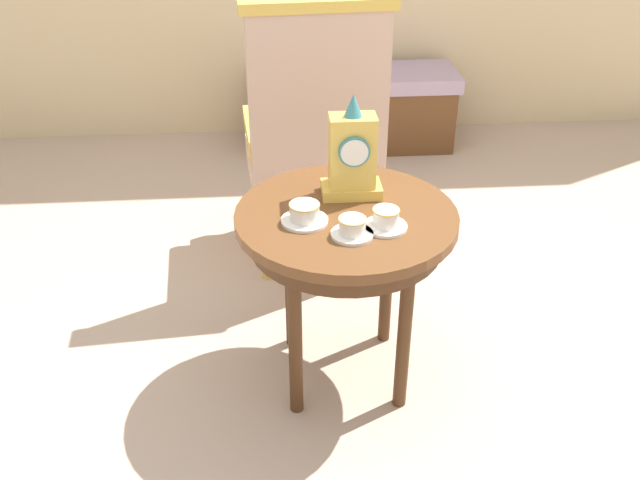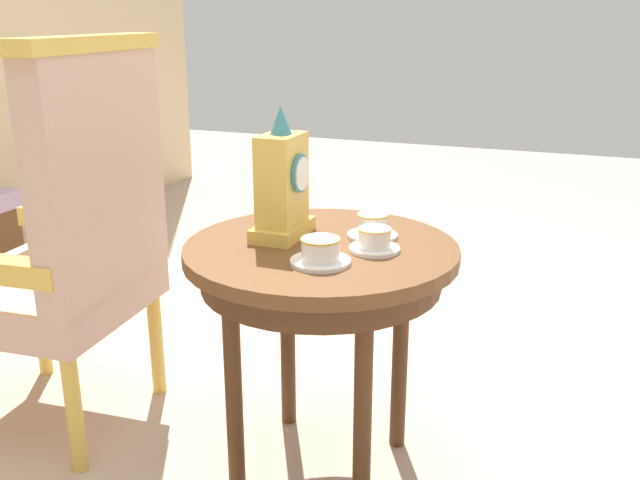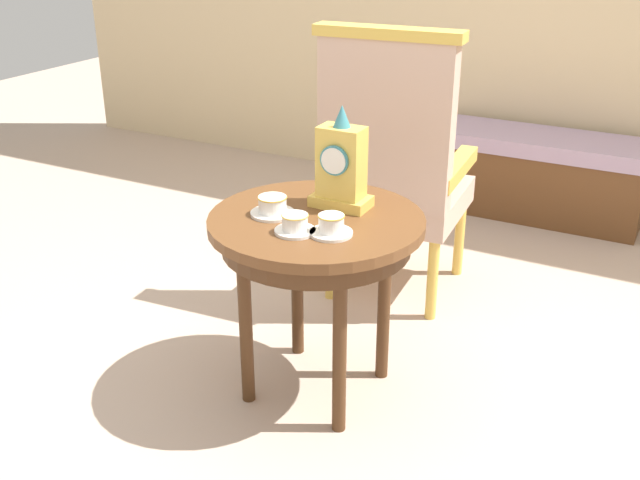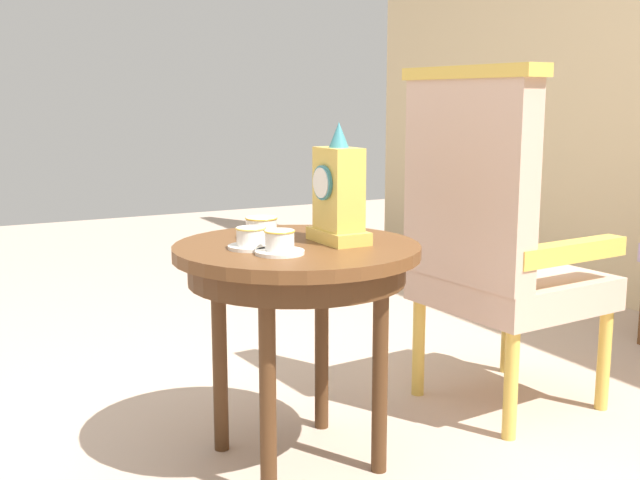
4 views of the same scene
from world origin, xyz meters
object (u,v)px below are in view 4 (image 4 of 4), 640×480
at_px(teacup_center, 280,243).
at_px(mantel_clock, 338,195).
at_px(side_table, 297,272).
at_px(teacup_left, 261,229).
at_px(armchair, 492,237).
at_px(teacup_right, 251,239).

bearing_deg(teacup_center, mantel_clock, 109.50).
bearing_deg(teacup_center, side_table, 135.64).
xyz_separation_m(side_table, teacup_left, (-0.13, -0.05, 0.11)).
bearing_deg(teacup_center, armchair, 100.23).
bearing_deg(teacup_left, mantel_clock, 46.14).
height_order(teacup_right, teacup_center, teacup_center).
relative_size(side_table, teacup_left, 4.87).
distance_m(teacup_right, mantel_clock, 0.28).
distance_m(teacup_left, teacup_right, 0.16).
relative_size(teacup_left, mantel_clock, 0.42).
bearing_deg(teacup_left, teacup_center, -12.72).
distance_m(teacup_right, teacup_center, 0.11).
relative_size(teacup_center, mantel_clock, 0.39).
xyz_separation_m(teacup_left, teacup_right, (0.13, -0.09, -0.00)).
relative_size(teacup_right, armchair, 0.11).
bearing_deg(mantel_clock, teacup_right, -95.76).
height_order(teacup_left, mantel_clock, mantel_clock).
distance_m(side_table, armchair, 0.74).
height_order(side_table, teacup_right, teacup_right).
relative_size(mantel_clock, armchair, 0.29).
distance_m(mantel_clock, armchair, 0.66).
height_order(teacup_center, mantel_clock, mantel_clock).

